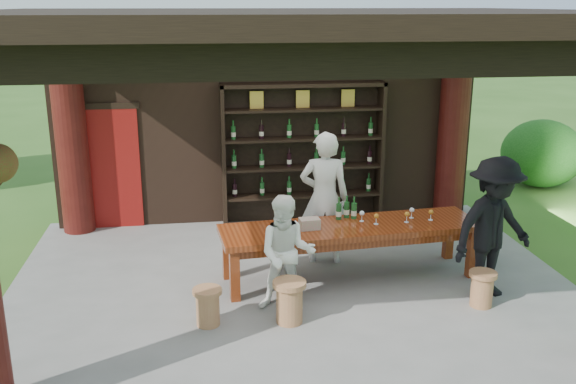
{
  "coord_description": "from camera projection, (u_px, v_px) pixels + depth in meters",
  "views": [
    {
      "loc": [
        -1.14,
        -7.75,
        3.58
      ],
      "look_at": [
        0.0,
        0.4,
        1.15
      ],
      "focal_mm": 40.0,
      "sensor_mm": 36.0,
      "label": 1
    }
  ],
  "objects": [
    {
      "name": "ground",
      "position": [
        292.0,
        283.0,
        8.53
      ],
      "size": [
        90.0,
        90.0,
        0.0
      ],
      "primitive_type": "plane",
      "color": "#2D5119",
      "rests_on": "ground"
    },
    {
      "name": "pavilion",
      "position": [
        287.0,
        119.0,
        8.33
      ],
      "size": [
        7.5,
        6.0,
        3.6
      ],
      "color": "slate",
      "rests_on": "ground"
    },
    {
      "name": "wine_shelf",
      "position": [
        303.0,
        154.0,
        10.59
      ],
      "size": [
        2.68,
        0.41,
        2.36
      ],
      "color": "black",
      "rests_on": "ground"
    },
    {
      "name": "tasting_table",
      "position": [
        351.0,
        233.0,
        8.54
      ],
      "size": [
        3.54,
        1.19,
        0.75
      ],
      "rotation": [
        0.0,
        0.0,
        0.09
      ],
      "color": "#5B220D",
      "rests_on": "ground"
    },
    {
      "name": "stool_near_left",
      "position": [
        289.0,
        301.0,
        7.42
      ],
      "size": [
        0.39,
        0.39,
        0.51
      ],
      "rotation": [
        0.0,
        0.0,
        0.42
      ],
      "color": "#9B603E",
      "rests_on": "ground"
    },
    {
      "name": "stool_near_right",
      "position": [
        482.0,
        288.0,
        7.83
      ],
      "size": [
        0.34,
        0.34,
        0.45
      ],
      "rotation": [
        0.0,
        0.0,
        -0.32
      ],
      "color": "#9B603E",
      "rests_on": "ground"
    },
    {
      "name": "stool_far_left",
      "position": [
        208.0,
        306.0,
        7.36
      ],
      "size": [
        0.34,
        0.34,
        0.45
      ],
      "rotation": [
        0.0,
        0.0,
        -0.25
      ],
      "color": "#9B603E",
      "rests_on": "ground"
    },
    {
      "name": "host",
      "position": [
        324.0,
        198.0,
        9.02
      ],
      "size": [
        0.76,
        0.56,
        1.89
      ],
      "primitive_type": "imported",
      "rotation": [
        0.0,
        0.0,
        2.98
      ],
      "color": "silver",
      "rests_on": "ground"
    },
    {
      "name": "guest_woman",
      "position": [
        287.0,
        254.0,
        7.62
      ],
      "size": [
        0.78,
        0.65,
        1.43
      ],
      "primitive_type": "imported",
      "rotation": [
        0.0,
        0.0,
        -0.17
      ],
      "color": "white",
      "rests_on": "ground"
    },
    {
      "name": "guest_man",
      "position": [
        493.0,
        228.0,
        7.93
      ],
      "size": [
        1.32,
        1.01,
        1.81
      ],
      "primitive_type": "imported",
      "rotation": [
        0.0,
        0.0,
        0.33
      ],
      "color": "black",
      "rests_on": "ground"
    },
    {
      "name": "table_bottles",
      "position": [
        347.0,
        208.0,
        8.72
      ],
      "size": [
        0.29,
        0.14,
        0.31
      ],
      "color": "#194C1E",
      "rests_on": "tasting_table"
    },
    {
      "name": "table_glasses",
      "position": [
        398.0,
        216.0,
        8.64
      ],
      "size": [
        1.01,
        0.25,
        0.15
      ],
      "color": "silver",
      "rests_on": "tasting_table"
    },
    {
      "name": "napkin_basket",
      "position": [
        309.0,
        224.0,
        8.35
      ],
      "size": [
        0.27,
        0.2,
        0.14
      ],
      "primitive_type": "cube",
      "rotation": [
        0.0,
        0.0,
        0.09
      ],
      "color": "#BF6672",
      "rests_on": "tasting_table"
    },
    {
      "name": "shrubs",
      "position": [
        376.0,
        237.0,
        8.58
      ],
      "size": [
        14.47,
        8.6,
        1.36
      ],
      "color": "#194C14",
      "rests_on": "ground"
    },
    {
      "name": "trees",
      "position": [
        484.0,
        19.0,
        9.08
      ],
      "size": [
        22.41,
        10.77,
        4.8
      ],
      "color": "#3F2819",
      "rests_on": "ground"
    }
  ]
}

